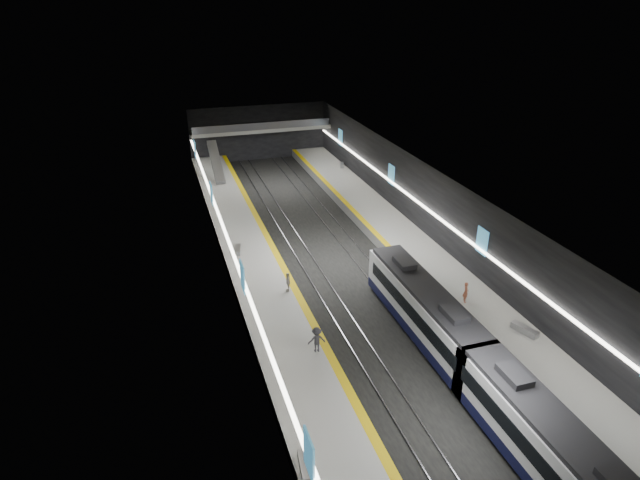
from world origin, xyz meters
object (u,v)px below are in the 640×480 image
object	(u,v)px
passenger_left_a	(288,282)
bench_right_near	(525,330)
bench_right_far	(342,165)
passenger_left_b	(317,340)
train	(478,368)
passenger_right_a	(466,292)
escalator	(216,162)
bench_left_far	(238,250)
bench_left_near	(305,466)

from	to	relation	value
passenger_left_a	bench_right_near	bearing A→B (deg)	66.46
bench_right_far	passenger_left_b	xyz separation A→B (m)	(-15.46, -38.29, 0.72)
train	passenger_right_a	distance (m)	9.72
passenger_right_a	passenger_left_b	world-z (taller)	passenger_left_b
escalator	passenger_left_a	xyz separation A→B (m)	(1.61, -31.19, -1.08)
bench_left_far	bench_right_near	distance (m)	25.77
bench_right_near	passenger_left_b	distance (m)	15.03
train	passenger_right_a	xyz separation A→B (m)	(4.45, 8.64, -0.35)
bench_left_near	passenger_left_b	xyz separation A→B (m)	(3.48, 9.25, 0.69)
passenger_right_a	passenger_left_b	distance (m)	13.23
escalator	bench_right_far	distance (m)	17.06
bench_left_near	passenger_right_a	size ratio (longest dim) A/B	1.14
train	escalator	world-z (taller)	escalator
bench_left_far	passenger_right_a	xyz separation A→B (m)	(15.56, -14.04, 0.63)
train	escalator	distance (m)	46.67
escalator	bench_left_near	bearing A→B (deg)	-92.35
passenger_left_a	train	bearing A→B (deg)	42.83
bench_right_near	bench_left_far	bearing A→B (deg)	113.34
bench_right_near	train	bearing A→B (deg)	-168.90
passenger_right_a	train	bearing A→B (deg)	171.90
escalator	bench_left_far	distance (m)	23.00
passenger_left_b	escalator	bearing A→B (deg)	-83.38
passenger_right_a	passenger_left_a	world-z (taller)	passenger_right_a
passenger_right_a	passenger_left_b	bearing A→B (deg)	120.30
escalator	passenger_left_b	world-z (taller)	escalator
bench_left_far	passenger_right_a	distance (m)	20.97
bench_right_far	passenger_left_a	size ratio (longest dim) A/B	1.04
train	bench_left_near	size ratio (longest dim) A/B	14.83
bench_left_far	passenger_right_a	size ratio (longest dim) A/B	1.05
bench_left_far	bench_left_near	bearing A→B (deg)	-78.92
train	passenger_left_a	bearing A→B (deg)	120.25
passenger_left_a	bench_right_far	bearing A→B (deg)	165.50
bench_left_near	bench_right_far	bearing A→B (deg)	75.21
bench_right_near	passenger_left_b	world-z (taller)	passenger_left_b
bench_left_near	passenger_left_b	distance (m)	9.91
bench_right_far	passenger_left_b	world-z (taller)	passenger_left_b
bench_right_near	passenger_left_b	bearing A→B (deg)	151.60
train	bench_left_far	xyz separation A→B (m)	(-11.11, 22.67, -0.98)
train	passenger_left_a	size ratio (longest dim) A/B	17.59
bench_left_far	bench_right_near	world-z (taller)	bench_right_near
escalator	passenger_left_b	bearing A→B (deg)	-87.86
train	escalator	size ratio (longest dim) A/B	3.61
passenger_left_a	passenger_left_b	xyz separation A→B (m)	(-0.13, -8.31, 0.11)
escalator	bench_left_near	distance (m)	48.82
bench_left_near	passenger_right_a	world-z (taller)	passenger_right_a
bench_left_near	bench_left_far	world-z (taller)	bench_left_near
bench_left_near	passenger_left_b	world-z (taller)	passenger_left_b
bench_right_near	passenger_left_a	bearing A→B (deg)	124.73
passenger_left_b	bench_right_near	bearing A→B (deg)	175.23
bench_left_near	passenger_left_b	bearing A→B (deg)	76.33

